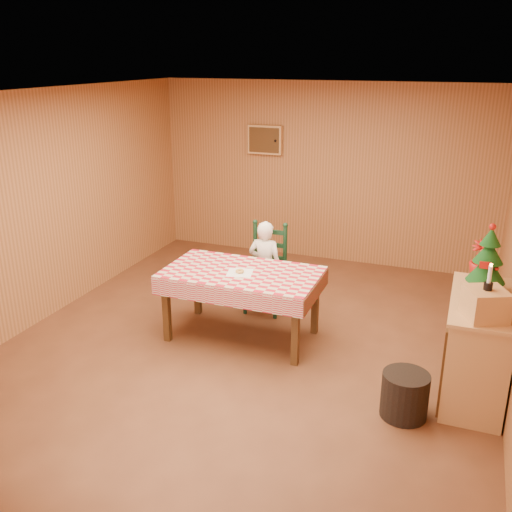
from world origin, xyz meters
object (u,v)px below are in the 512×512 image
(ladder_chair, at_px, (267,270))
(shelf_unit, at_px, (476,347))
(seated_child, at_px, (265,267))
(christmas_tree, at_px, (488,260))
(dining_table, at_px, (242,278))
(storage_bin, at_px, (405,395))
(crate, at_px, (485,304))

(ladder_chair, bearing_deg, shelf_unit, -23.94)
(ladder_chair, relative_size, shelf_unit, 0.87)
(seated_child, xyz_separation_m, christmas_tree, (2.38, -0.75, 0.65))
(dining_table, bearing_deg, storage_bin, -24.90)
(dining_table, distance_m, seated_child, 0.74)
(ladder_chair, distance_m, christmas_tree, 2.61)
(shelf_unit, xyz_separation_m, storage_bin, (-0.53, -0.59, -0.27))
(ladder_chair, relative_size, crate, 3.60)
(dining_table, relative_size, seated_child, 1.47)
(seated_child, xyz_separation_m, shelf_unit, (2.37, -1.00, -0.10))
(seated_child, height_order, shelf_unit, seated_child)
(ladder_chair, distance_m, shelf_unit, 2.60)
(ladder_chair, distance_m, seated_child, 0.08)
(dining_table, xyz_separation_m, storage_bin, (1.85, -0.86, -0.49))
(christmas_tree, bearing_deg, ladder_chair, 161.35)
(christmas_tree, xyz_separation_m, storage_bin, (-0.54, -0.84, -1.01))
(dining_table, height_order, christmas_tree, christmas_tree)
(ladder_chair, height_order, seated_child, seated_child)
(dining_table, bearing_deg, crate, -15.64)
(dining_table, bearing_deg, ladder_chair, 90.00)
(crate, distance_m, storage_bin, 1.03)
(ladder_chair, xyz_separation_m, seated_child, (0.00, -0.06, 0.06))
(ladder_chair, bearing_deg, christmas_tree, -18.65)
(ladder_chair, xyz_separation_m, crate, (2.38, -1.45, 0.55))
(seated_child, distance_m, christmas_tree, 2.58)
(ladder_chair, height_order, shelf_unit, ladder_chair)
(ladder_chair, height_order, storage_bin, ladder_chair)
(ladder_chair, distance_m, crate, 2.85)
(ladder_chair, xyz_separation_m, shelf_unit, (2.37, -1.05, -0.04))
(shelf_unit, height_order, storage_bin, shelf_unit)
(dining_table, bearing_deg, christmas_tree, -0.42)
(shelf_unit, bearing_deg, crate, -88.77)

